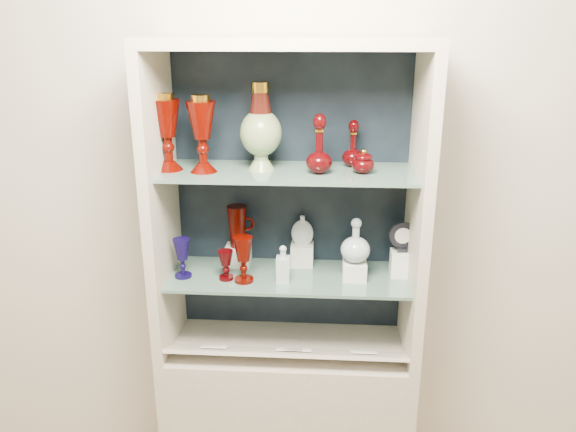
# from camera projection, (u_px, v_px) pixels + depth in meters

# --- Properties ---
(wall_back) EXTENTS (3.50, 0.02, 2.80)m
(wall_back) POSITION_uv_depth(u_px,v_px,m) (292.00, 176.00, 2.28)
(wall_back) COLOR silver
(wall_back) RESTS_ON ground
(cabinet_base) EXTENTS (1.00, 0.40, 0.75)m
(cabinet_base) POSITION_uv_depth(u_px,v_px,m) (288.00, 421.00, 2.39)
(cabinet_base) COLOR #B8AE9B
(cabinet_base) RESTS_ON ground
(cabinet_back_panel) EXTENTS (0.98, 0.02, 1.15)m
(cabinet_back_panel) POSITION_uv_depth(u_px,v_px,m) (291.00, 195.00, 2.27)
(cabinet_back_panel) COLOR black
(cabinet_back_panel) RESTS_ON cabinet_base
(cabinet_side_left) EXTENTS (0.04, 0.40, 1.15)m
(cabinet_side_left) POSITION_uv_depth(u_px,v_px,m) (162.00, 207.00, 2.12)
(cabinet_side_left) COLOR #B8AE9B
(cabinet_side_left) RESTS_ON cabinet_base
(cabinet_side_right) EXTENTS (0.04, 0.40, 1.15)m
(cabinet_side_right) POSITION_uv_depth(u_px,v_px,m) (418.00, 212.00, 2.06)
(cabinet_side_right) COLOR #B8AE9B
(cabinet_side_right) RESTS_ON cabinet_base
(cabinet_top_cap) EXTENTS (1.00, 0.40, 0.04)m
(cabinet_top_cap) POSITION_uv_depth(u_px,v_px,m) (288.00, 43.00, 1.90)
(cabinet_top_cap) COLOR #B8AE9B
(cabinet_top_cap) RESTS_ON cabinet_side_left
(shelf_lower) EXTENTS (0.92, 0.34, 0.01)m
(shelf_lower) POSITION_uv_depth(u_px,v_px,m) (288.00, 276.00, 2.20)
(shelf_lower) COLOR slate
(shelf_lower) RESTS_ON cabinet_side_left
(shelf_upper) EXTENTS (0.92, 0.34, 0.01)m
(shelf_upper) POSITION_uv_depth(u_px,v_px,m) (288.00, 172.00, 2.07)
(shelf_upper) COLOR slate
(shelf_upper) RESTS_ON cabinet_side_left
(label_ledge) EXTENTS (0.92, 0.17, 0.09)m
(label_ledge) POSITION_uv_depth(u_px,v_px,m) (286.00, 353.00, 2.16)
(label_ledge) COLOR #B8AE9B
(label_ledge) RESTS_ON cabinet_base
(label_card_0) EXTENTS (0.10, 0.06, 0.03)m
(label_card_0) POSITION_uv_depth(u_px,v_px,m) (289.00, 349.00, 2.16)
(label_card_0) COLOR white
(label_card_0) RESTS_ON label_ledge
(label_card_1) EXTENTS (0.10, 0.06, 0.03)m
(label_card_1) POSITION_uv_depth(u_px,v_px,m) (215.00, 347.00, 2.17)
(label_card_1) COLOR white
(label_card_1) RESTS_ON label_ledge
(label_card_2) EXTENTS (0.10, 0.06, 0.03)m
(label_card_2) POSITION_uv_depth(u_px,v_px,m) (364.00, 352.00, 2.14)
(label_card_2) COLOR white
(label_card_2) RESTS_ON label_ledge
(label_card_3) EXTENTS (0.10, 0.06, 0.03)m
(label_card_3) POSITION_uv_depth(u_px,v_px,m) (299.00, 350.00, 2.15)
(label_card_3) COLOR white
(label_card_3) RESTS_ON label_ledge
(pedestal_lamp_left) EXTENTS (0.12, 0.12, 0.28)m
(pedestal_lamp_left) POSITION_uv_depth(u_px,v_px,m) (167.00, 132.00, 2.03)
(pedestal_lamp_left) COLOR #4C0600
(pedestal_lamp_left) RESTS_ON shelf_upper
(pedestal_lamp_right) EXTENTS (0.11, 0.11, 0.28)m
(pedestal_lamp_right) POSITION_uv_depth(u_px,v_px,m) (202.00, 134.00, 2.01)
(pedestal_lamp_right) COLOR #4C0600
(pedestal_lamp_right) RESTS_ON shelf_upper
(enamel_urn) EXTENTS (0.17, 0.17, 0.32)m
(enamel_urn) POSITION_uv_depth(u_px,v_px,m) (261.00, 127.00, 2.03)
(enamel_urn) COLOR #0D4C21
(enamel_urn) RESTS_ON shelf_upper
(ruby_decanter_a) EXTENTS (0.11, 0.11, 0.24)m
(ruby_decanter_a) POSITION_uv_depth(u_px,v_px,m) (319.00, 140.00, 1.99)
(ruby_decanter_a) COLOR #3F0305
(ruby_decanter_a) RESTS_ON shelf_upper
(ruby_decanter_b) EXTENTS (0.09, 0.09, 0.19)m
(ruby_decanter_b) POSITION_uv_depth(u_px,v_px,m) (353.00, 142.00, 2.10)
(ruby_decanter_b) COLOR #3F0305
(ruby_decanter_b) RESTS_ON shelf_upper
(lidded_bowl) EXTENTS (0.11, 0.11, 0.09)m
(lidded_bowl) POSITION_uv_depth(u_px,v_px,m) (363.00, 161.00, 2.01)
(lidded_bowl) COLOR #3F0305
(lidded_bowl) RESTS_ON shelf_upper
(cobalt_goblet) EXTENTS (0.07, 0.07, 0.16)m
(cobalt_goblet) POSITION_uv_depth(u_px,v_px,m) (182.00, 258.00, 2.16)
(cobalt_goblet) COLOR #120A45
(cobalt_goblet) RESTS_ON shelf_lower
(ruby_goblet_tall) EXTENTS (0.10, 0.10, 0.18)m
(ruby_goblet_tall) POSITION_uv_depth(u_px,v_px,m) (243.00, 259.00, 2.12)
(ruby_goblet_tall) COLOR #4C0600
(ruby_goblet_tall) RESTS_ON shelf_lower
(ruby_goblet_small) EXTENTS (0.06, 0.06, 0.12)m
(ruby_goblet_small) POSITION_uv_depth(u_px,v_px,m) (226.00, 265.00, 2.14)
(ruby_goblet_small) COLOR #3F0305
(ruby_goblet_small) RESTS_ON shelf_lower
(riser_ruby_pitcher) EXTENTS (0.10, 0.10, 0.08)m
(riser_ruby_pitcher) POSITION_uv_depth(u_px,v_px,m) (238.00, 255.00, 2.29)
(riser_ruby_pitcher) COLOR silver
(riser_ruby_pitcher) RESTS_ON shelf_lower
(ruby_pitcher) EXTENTS (0.14, 0.11, 0.17)m
(ruby_pitcher) POSITION_uv_depth(u_px,v_px,m) (237.00, 226.00, 2.25)
(ruby_pitcher) COLOR #4C0600
(ruby_pitcher) RESTS_ON riser_ruby_pitcher
(clear_square_bottle) EXTENTS (0.05, 0.05, 0.15)m
(clear_square_bottle) POSITION_uv_depth(u_px,v_px,m) (283.00, 264.00, 2.12)
(clear_square_bottle) COLOR #A8B9C5
(clear_square_bottle) RESTS_ON shelf_lower
(riser_flat_flask) EXTENTS (0.09, 0.09, 0.09)m
(riser_flat_flask) POSITION_uv_depth(u_px,v_px,m) (302.00, 254.00, 2.28)
(riser_flat_flask) COLOR silver
(riser_flat_flask) RESTS_ON shelf_lower
(flat_flask) EXTENTS (0.09, 0.04, 0.12)m
(flat_flask) POSITION_uv_depth(u_px,v_px,m) (302.00, 230.00, 2.25)
(flat_flask) COLOR silver
(flat_flask) RESTS_ON riser_flat_flask
(riser_clear_round_decanter) EXTENTS (0.09, 0.09, 0.07)m
(riser_clear_round_decanter) POSITION_uv_depth(u_px,v_px,m) (354.00, 270.00, 2.15)
(riser_clear_round_decanter) COLOR silver
(riser_clear_round_decanter) RESTS_ON shelf_lower
(clear_round_decanter) EXTENTS (0.15, 0.15, 0.17)m
(clear_round_decanter) POSITION_uv_depth(u_px,v_px,m) (356.00, 241.00, 2.12)
(clear_round_decanter) COLOR #A8B9C5
(clear_round_decanter) RESTS_ON riser_clear_round_decanter
(riser_cameo_medallion) EXTENTS (0.08, 0.08, 0.10)m
(riser_cameo_medallion) POSITION_uv_depth(u_px,v_px,m) (401.00, 263.00, 2.18)
(riser_cameo_medallion) COLOR silver
(riser_cameo_medallion) RESTS_ON shelf_lower
(cameo_medallion) EXTENTS (0.11, 0.05, 0.12)m
(cameo_medallion) POSITION_uv_depth(u_px,v_px,m) (403.00, 237.00, 2.15)
(cameo_medallion) COLOR black
(cameo_medallion) RESTS_ON riser_cameo_medallion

